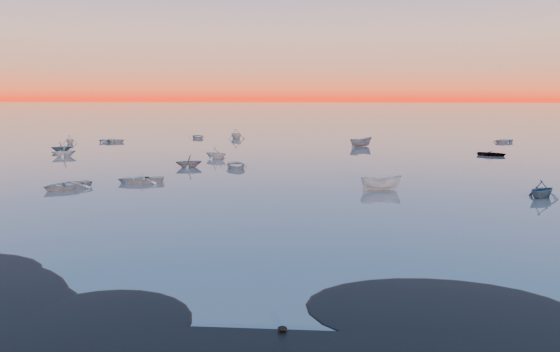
# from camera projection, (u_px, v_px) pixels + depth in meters

# --- Properties ---
(ground) EXTENTS (600.00, 600.00, 0.00)m
(ground) POSITION_uv_depth(u_px,v_px,m) (299.00, 131.00, 122.64)
(ground) COLOR slate
(ground) RESTS_ON ground
(mud_lobes) EXTENTS (140.00, 6.00, 0.07)m
(mud_lobes) POSITION_uv_depth(u_px,v_px,m) (201.00, 307.00, 23.15)
(mud_lobes) COLOR black
(mud_lobes) RESTS_ON ground
(moored_fleet) EXTENTS (124.00, 58.00, 1.20)m
(moored_fleet) POSITION_uv_depth(u_px,v_px,m) (285.00, 156.00, 76.34)
(moored_fleet) COLOR silver
(moored_fleet) RESTS_ON ground
(boat_near_left) EXTENTS (4.92, 3.23, 1.14)m
(boat_near_left) POSITION_uv_depth(u_px,v_px,m) (236.00, 168.00, 64.66)
(boat_near_left) COLOR silver
(boat_near_left) RESTS_ON ground
(boat_near_center) EXTENTS (2.09, 4.00, 1.32)m
(boat_near_center) POSITION_uv_depth(u_px,v_px,m) (381.00, 190.00, 50.61)
(boat_near_center) COLOR silver
(boat_near_center) RESTS_ON ground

